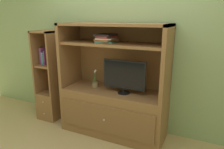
{
  "coord_description": "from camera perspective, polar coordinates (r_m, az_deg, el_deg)",
  "views": [
    {
      "loc": [
        1.21,
        -2.2,
        1.71
      ],
      "look_at": [
        0.0,
        0.35,
        0.93
      ],
      "focal_mm": 33.05,
      "sensor_mm": 36.0,
      "label": 1
    }
  ],
  "objects": [
    {
      "name": "ground_plane",
      "position": [
        3.04,
        -2.98,
        -18.88
      ],
      "size": [
        8.0,
        8.0,
        0.0
      ],
      "primitive_type": "plane",
      "color": "tan"
    },
    {
      "name": "painted_rear_wall",
      "position": [
        3.21,
        3.1,
        9.8
      ],
      "size": [
        6.0,
        0.1,
        2.8
      ],
      "primitive_type": "cube",
      "color": "#8C9E6B",
      "rests_on": "ground_plane"
    },
    {
      "name": "media_console",
      "position": [
        3.11,
        0.45,
        -7.06
      ],
      "size": [
        1.55,
        0.61,
        1.64
      ],
      "color": "brown",
      "rests_on": "ground_plane"
    },
    {
      "name": "tv_monitor",
      "position": [
        2.85,
        3.35,
        -0.36
      ],
      "size": [
        0.62,
        0.17,
        0.47
      ],
      "color": "black",
      "rests_on": "media_console"
    },
    {
      "name": "potted_plant",
      "position": [
        3.18,
        -4.63,
        -2.45
      ],
      "size": [
        0.09,
        0.13,
        0.27
      ],
      "color": "#8C7251",
      "rests_on": "media_console"
    },
    {
      "name": "magazine_stack",
      "position": [
        2.93,
        -1.52,
        9.99
      ],
      "size": [
        0.27,
        0.35,
        0.11
      ],
      "color": "teal",
      "rests_on": "media_console"
    },
    {
      "name": "bookshelf_tall",
      "position": [
        3.75,
        -16.5,
        -3.67
      ],
      "size": [
        0.36,
        0.42,
        1.51
      ],
      "color": "brown",
      "rests_on": "ground_plane"
    },
    {
      "name": "upright_book_row",
      "position": [
        3.66,
        -18.19,
        4.59
      ],
      "size": [
        0.11,
        0.14,
        0.27
      ],
      "color": "purple",
      "rests_on": "bookshelf_tall"
    }
  ]
}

